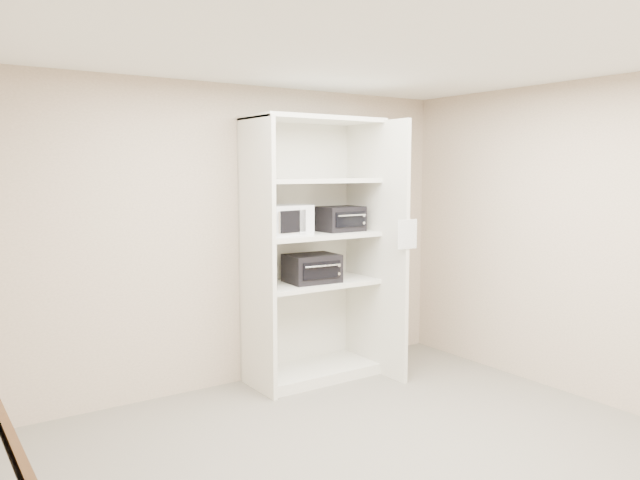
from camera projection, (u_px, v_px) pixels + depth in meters
floor at (378, 464)px, 4.14m from camera, size 4.50×4.00×0.01m
ceiling at (382, 47)px, 3.84m from camera, size 4.50×4.00×0.01m
wall_back at (238, 236)px, 5.63m from camera, size 4.50×0.02×2.70m
wall_right at (586, 241)px, 5.24m from camera, size 0.02×4.00×2.70m
shelving_unit at (318, 258)px, 5.78m from camera, size 1.24×0.92×2.42m
microwave at (283, 220)px, 5.53m from camera, size 0.49×0.40×0.27m
toaster_oven_upper at (340, 219)px, 5.89m from camera, size 0.42×0.32×0.23m
toaster_oven_lower at (312, 268)px, 5.72m from camera, size 0.49×0.38×0.26m
paper_sign at (407, 234)px, 5.54m from camera, size 0.20×0.02×0.26m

